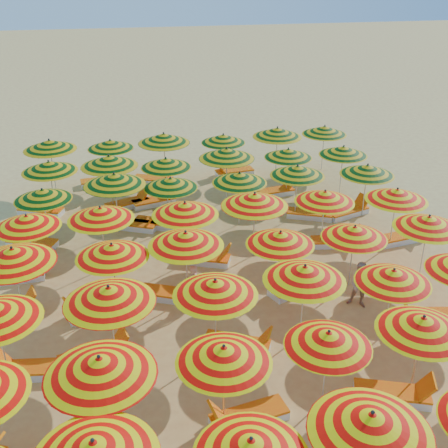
# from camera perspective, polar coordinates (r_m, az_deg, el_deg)

# --- Properties ---
(ground) EXTENTS (120.00, 120.00, 0.00)m
(ground) POSITION_cam_1_polar(r_m,az_deg,el_deg) (17.70, 0.29, -5.35)
(ground) COLOR #E3BD65
(ground) RESTS_ON ground
(umbrella_2) EXTENTS (2.48, 2.48, 2.12)m
(umbrella_2) POSITION_cam_1_polar(r_m,az_deg,el_deg) (10.03, 2.75, -21.77)
(umbrella_2) COLOR silver
(umbrella_2) RESTS_ON ground
(umbrella_3) EXTENTS (2.66, 2.66, 2.33)m
(umbrella_3) POSITION_cam_1_polar(r_m,az_deg,el_deg) (10.45, 14.72, -18.95)
(umbrella_3) COLOR silver
(umbrella_3) RESTS_ON ground
(umbrella_7) EXTENTS (2.93, 2.93, 2.36)m
(umbrella_7) POSITION_cam_1_polar(r_m,az_deg,el_deg) (11.38, -12.50, -13.96)
(umbrella_7) COLOR silver
(umbrella_7) RESTS_ON ground
(umbrella_8) EXTENTS (2.59, 2.59, 2.14)m
(umbrella_8) POSITION_cam_1_polar(r_m,az_deg,el_deg) (11.71, -0.02, -13.12)
(umbrella_8) COLOR silver
(umbrella_8) RESTS_ON ground
(umbrella_9) EXTENTS (2.08, 2.08, 2.04)m
(umbrella_9) POSITION_cam_1_polar(r_m,az_deg,el_deg) (12.44, 10.56, -11.42)
(umbrella_9) COLOR silver
(umbrella_9) RESTS_ON ground
(umbrella_10) EXTENTS (2.42, 2.42, 2.15)m
(umbrella_10) POSITION_cam_1_polar(r_m,az_deg,el_deg) (13.21, 19.54, -9.62)
(umbrella_10) COLOR silver
(umbrella_10) RESTS_ON ground
(umbrella_13) EXTENTS (2.66, 2.66, 2.32)m
(umbrella_13) POSITION_cam_1_polar(r_m,az_deg,el_deg) (13.43, -11.61, -7.06)
(umbrella_13) COLOR silver
(umbrella_13) RESTS_ON ground
(umbrella_14) EXTENTS (2.77, 2.77, 2.22)m
(umbrella_14) POSITION_cam_1_polar(r_m,az_deg,el_deg) (13.57, -0.89, -6.49)
(umbrella_14) COLOR silver
(umbrella_14) RESTS_ON ground
(umbrella_15) EXTENTS (2.74, 2.74, 2.24)m
(umbrella_15) POSITION_cam_1_polar(r_m,az_deg,el_deg) (14.24, 8.20, -4.98)
(umbrella_15) COLOR silver
(umbrella_15) RESTS_ON ground
(umbrella_16) EXTENTS (1.99, 1.99, 2.07)m
(umbrella_16) POSITION_cam_1_polar(r_m,az_deg,el_deg) (14.90, 16.83, -5.10)
(umbrella_16) COLOR silver
(umbrella_16) RESTS_ON ground
(umbrella_18) EXTENTS (2.89, 2.89, 2.36)m
(umbrella_18) POSITION_cam_1_polar(r_m,az_deg,el_deg) (15.65, -20.67, -3.03)
(umbrella_18) COLOR silver
(umbrella_18) RESTS_ON ground
(umbrella_19) EXTENTS (2.42, 2.42, 2.14)m
(umbrella_19) POSITION_cam_1_polar(r_m,az_deg,el_deg) (15.56, -11.31, -2.70)
(umbrella_19) COLOR silver
(umbrella_19) RESTS_ON ground
(umbrella_20) EXTENTS (2.81, 2.81, 2.28)m
(umbrella_20) POSITION_cam_1_polar(r_m,az_deg,el_deg) (15.65, -3.91, -1.54)
(umbrella_20) COLOR silver
(umbrella_20) RESTS_ON ground
(umbrella_21) EXTENTS (2.51, 2.51, 2.11)m
(umbrella_21) POSITION_cam_1_polar(r_m,az_deg,el_deg) (16.05, 5.74, -1.45)
(umbrella_21) COLOR silver
(umbrella_21) RESTS_ON ground
(umbrella_22) EXTENTS (2.37, 2.37, 2.07)m
(umbrella_22) POSITION_cam_1_polar(r_m,az_deg,el_deg) (16.81, 13.11, -0.82)
(umbrella_22) COLOR silver
(umbrella_22) RESTS_ON ground
(umbrella_23) EXTENTS (2.18, 2.18, 2.20)m
(umbrella_23) POSITION_cam_1_polar(r_m,az_deg,el_deg) (17.77, 20.07, 0.15)
(umbrella_23) COLOR silver
(umbrella_23) RESTS_ON ground
(umbrella_24) EXTENTS (2.67, 2.67, 2.13)m
(umbrella_24) POSITION_cam_1_polar(r_m,az_deg,el_deg) (17.91, -19.39, 0.25)
(umbrella_24) COLOR silver
(umbrella_24) RESTS_ON ground
(umbrella_25) EXTENTS (2.25, 2.25, 2.20)m
(umbrella_25) POSITION_cam_1_polar(r_m,az_deg,el_deg) (17.66, -12.43, 1.04)
(umbrella_25) COLOR silver
(umbrella_25) RESTS_ON ground
(umbrella_26) EXTENTS (2.33, 2.33, 2.24)m
(umbrella_26) POSITION_cam_1_polar(r_m,az_deg,el_deg) (17.52, -3.98, 1.55)
(umbrella_26) COLOR silver
(umbrella_26) RESTS_ON ground
(umbrella_27) EXTENTS (2.44, 2.44, 2.32)m
(umbrella_27) POSITION_cam_1_polar(r_m,az_deg,el_deg) (17.95, 3.14, 2.47)
(umbrella_27) COLOR silver
(umbrella_27) RESTS_ON ground
(umbrella_28) EXTENTS (2.29, 2.29, 2.13)m
(umbrella_28) POSITION_cam_1_polar(r_m,az_deg,el_deg) (18.87, 10.21, 2.76)
(umbrella_28) COLOR silver
(umbrella_28) RESTS_ON ground
(umbrella_29) EXTENTS (2.65, 2.65, 2.20)m
(umbrella_29) POSITION_cam_1_polar(r_m,az_deg,el_deg) (19.43, 17.16, 2.86)
(umbrella_29) COLOR silver
(umbrella_29) RESTS_ON ground
(umbrella_30) EXTENTS (2.47, 2.47, 2.06)m
(umbrella_30) POSITION_cam_1_polar(r_m,az_deg,el_deg) (19.84, -17.95, 2.86)
(umbrella_30) COLOR silver
(umbrella_30) RESTS_ON ground
(umbrella_31) EXTENTS (2.20, 2.20, 2.32)m
(umbrella_31) POSITION_cam_1_polar(r_m,az_deg,el_deg) (19.87, -11.08, 4.44)
(umbrella_31) COLOR silver
(umbrella_31) RESTS_ON ground
(umbrella_32) EXTENTS (2.54, 2.54, 2.05)m
(umbrella_32) POSITION_cam_1_polar(r_m,az_deg,el_deg) (19.94, -5.46, 4.17)
(umbrella_32) COLOR silver
(umbrella_32) RESTS_ON ground
(umbrella_33) EXTENTS (2.21, 2.21, 2.11)m
(umbrella_33) POSITION_cam_1_polar(r_m,az_deg,el_deg) (20.16, 1.59, 4.71)
(umbrella_33) COLOR silver
(umbrella_33) RESTS_ON ground
(umbrella_34) EXTENTS (2.14, 2.14, 2.16)m
(umbrella_34) POSITION_cam_1_polar(r_m,az_deg,el_deg) (20.87, 7.48, 5.38)
(umbrella_34) COLOR silver
(umbrella_34) RESTS_ON ground
(umbrella_35) EXTENTS (2.36, 2.36, 2.14)m
(umbrella_35) POSITION_cam_1_polar(r_m,az_deg,el_deg) (21.48, 14.36, 5.34)
(umbrella_35) COLOR silver
(umbrella_35) RESTS_ON ground
(umbrella_36) EXTENTS (2.59, 2.59, 2.20)m
(umbrella_36) POSITION_cam_1_polar(r_m,az_deg,el_deg) (22.00, -17.35, 5.60)
(umbrella_36) COLOR silver
(umbrella_36) RESTS_ON ground
(umbrella_37) EXTENTS (2.31, 2.31, 2.30)m
(umbrella_37) POSITION_cam_1_polar(r_m,az_deg,el_deg) (21.74, -11.61, 6.28)
(umbrella_37) COLOR silver
(umbrella_37) RESTS_ON ground
(umbrella_38) EXTENTS (2.55, 2.55, 2.07)m
(umbrella_38) POSITION_cam_1_polar(r_m,az_deg,el_deg) (21.82, -5.93, 6.20)
(umbrella_38) COLOR silver
(umbrella_38) RESTS_ON ground
(umbrella_39) EXTENTS (2.71, 2.71, 2.32)m
(umbrella_39) POSITION_cam_1_polar(r_m,az_deg,el_deg) (22.04, 0.27, 7.18)
(umbrella_39) COLOR silver
(umbrella_39) RESTS_ON ground
(umbrella_40) EXTENTS (1.99, 1.99, 2.05)m
(umbrella_40) POSITION_cam_1_polar(r_m,az_deg,el_deg) (22.93, 6.54, 7.16)
(umbrella_40) COLOR silver
(umbrella_40) RESTS_ON ground
(umbrella_41) EXTENTS (2.48, 2.48, 2.09)m
(umbrella_41) POSITION_cam_1_polar(r_m,az_deg,el_deg) (23.46, 12.03, 7.29)
(umbrella_41) COLOR silver
(umbrella_41) RESTS_ON ground
(umbrella_42) EXTENTS (2.73, 2.73, 2.29)m
(umbrella_42) POSITION_cam_1_polar(r_m,az_deg,el_deg) (24.20, -17.30, 7.68)
(umbrella_42) COLOR silver
(umbrella_42) RESTS_ON ground
(umbrella_43) EXTENTS (2.51, 2.51, 2.05)m
(umbrella_43) POSITION_cam_1_polar(r_m,az_deg,el_deg) (24.32, -11.47, 7.94)
(umbrella_43) COLOR silver
(umbrella_43) RESTS_ON ground
(umbrella_44) EXTENTS (2.66, 2.66, 2.32)m
(umbrella_44) POSITION_cam_1_polar(r_m,az_deg,el_deg) (23.98, -6.14, 8.65)
(umbrella_44) COLOR silver
(umbrella_44) RESTS_ON ground
(umbrella_45) EXTENTS (2.02, 2.02, 2.04)m
(umbrella_45) POSITION_cam_1_polar(r_m,az_deg,el_deg) (24.62, -0.08, 8.66)
(umbrella_45) COLOR silver
(umbrella_45) RESTS_ON ground
(umbrella_46) EXTENTS (2.41, 2.41, 2.29)m
(umbrella_46) POSITION_cam_1_polar(r_m,az_deg,el_deg) (24.86, 5.44, 9.25)
(umbrella_46) COLOR silver
(umbrella_46) RESTS_ON ground
(umbrella_47) EXTENTS (2.62, 2.62, 2.13)m
(umbrella_47) POSITION_cam_1_polar(r_m,az_deg,el_deg) (25.92, 10.17, 9.36)
(umbrella_47) COLOR silver
(umbrella_47) RESTS_ON ground
(lounger_5) EXTENTS (1.81, 0.91, 0.69)m
(lounger_5) POSITION_cam_1_polar(r_m,az_deg,el_deg) (12.90, 2.36, -18.99)
(lounger_5) COLOR white
(lounger_5) RESTS_ON ground
(lounger_6) EXTENTS (1.83, 1.12, 0.69)m
(lounger_6) POSITION_cam_1_polar(r_m,az_deg,el_deg) (13.94, 16.90, -16.18)
(lounger_6) COLOR white
(lounger_6) RESTS_ON ground
(lounger_7) EXTENTS (1.79, 0.77, 0.69)m
(lounger_7) POSITION_cam_1_polar(r_m,az_deg,el_deg) (14.75, -19.02, -13.82)
(lounger_7) COLOR white
(lounger_7) RESTS_ON ground
(lounger_8) EXTENTS (1.82, 0.99, 0.69)m
(lounger_8) POSITION_cam_1_polar(r_m,az_deg,el_deg) (14.73, -12.92, -12.92)
(lounger_8) COLOR white
(lounger_8) RESTS_ON ground
(lounger_9) EXTENTS (1.82, 1.25, 0.69)m
(lounger_9) POSITION_cam_1_polar(r_m,az_deg,el_deg) (14.73, 1.48, -12.11)
(lounger_9) COLOR white
(lounger_9) RESTS_ON ground
(lounger_10) EXTENTS (1.81, 0.87, 0.69)m
(lounger_10) POSITION_cam_1_polar(r_m,az_deg,el_deg) (16.69, 20.11, -8.77)
(lounger_10) COLOR white
(lounger_10) RESTS_ON ground
(lounger_11) EXTENTS (1.83, 1.05, 0.69)m
(lounger_11) POSITION_cam_1_polar(r_m,az_deg,el_deg) (16.93, -21.19, -8.43)
(lounger_11) COLOR white
(lounger_11) RESTS_ON ground
(lounger_12) EXTENTS (1.83, 1.15, 0.69)m
(lounger_12) POSITION_cam_1_polar(r_m,az_deg,el_deg) (16.37, -12.87, -8.43)
(lounger_12) COLOR white
(lounger_12) RESTS_ON ground
(lounger_13) EXTENTS (1.82, 1.21, 0.69)m
(lounger_13) POSITION_cam_1_polar(r_m,az_deg,el_deg) (16.66, -5.51, -7.11)
(lounger_13) COLOR white
(lounger_13) RESTS_ON ground
(lounger_14) EXTENTS (1.82, 1.22, 0.69)m
(lounger_14) POSITION_cam_1_polar(r_m,az_deg,el_deg) (17.03, 7.15, -6.39)
(lounger_14) COLOR white
(lounger_14) RESTS_ON ground
(lounger_15) EXTENTS (1.77, 0.70, 0.69)m
(lounger_15) POSITION_cam_1_polar(r_m,az_deg,el_deg) (18.62, -20.50, -4.95)
(lounger_15) COLOR white
(lounger_15) RESTS_ON ground
(lounger_16) EXTENTS (1.82, 1.17, 0.69)m
(lounger_16) POSITION_cam_1_polar(r_m,az_deg,el_deg) (18.37, -1.94, -3.52)
(lounger_16) COLOR white
(lounger_16) RESTS_ON ground
(lounger_17) EXTENTS (1.79, 0.80, 0.69)m
(lounger_17) POSITION_cam_1_polar(r_m,az_deg,el_deg) (19.79, 11.47, -1.74)
(lounger_17) COLOR white
(lounger_17) RESTS_ON ground
(lounger_18) EXTENTS (1.81, 0.89, 0.69)m
(lounger_18) POSITION_cam_1_polar(r_m,az_deg,el_deg) (20.64, 17.69, -1.29)
(lounger_18) COLOR white
(lounger_18) RESTS_ON ground
(lounger_19) EXTENTS (1.82, 1.23, 0.69)m
(lounger_19) POSITION_cam_1_polar(r_m,az_deg,el_deg) (20.44, -19.01, -1.79)
(lounger_19) COLOR white
(lounger_19) RESTS_ON ground
(lounger_20) EXTENTS (1.82, 1.24, 0.69)m
(lounger_20) POSITION_cam_1_polar(r_m,az_deg,el_deg) (20.79, -9.00, -0.07)
(lounger_20) COLOR white
(lounger_20) RESTS_ON ground
(lounger_21) EXTENTS (1.82, 1.26, 0.69)m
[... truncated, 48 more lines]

